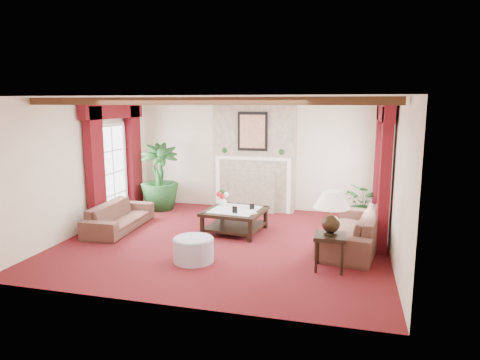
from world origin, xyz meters
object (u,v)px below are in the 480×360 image
(ottoman, at_px, (193,250))
(potted_palm, at_px, (160,191))
(coffee_table, at_px, (235,221))
(side_table, at_px, (330,252))
(sofa_left, at_px, (119,212))
(sofa_right, at_px, (354,223))

(ottoman, bearing_deg, potted_palm, 123.27)
(coffee_table, height_order, side_table, side_table)
(sofa_left, distance_m, ottoman, 2.55)
(side_table, relative_size, ottoman, 0.85)
(sofa_left, bearing_deg, potted_palm, -5.80)
(sofa_left, height_order, ottoman, sofa_left)
(sofa_right, xyz_separation_m, side_table, (-0.37, -1.25, -0.16))
(sofa_right, xyz_separation_m, ottoman, (-2.59, -1.45, -0.25))
(sofa_left, height_order, potted_palm, potted_palm)
(sofa_left, height_order, side_table, sofa_left)
(sofa_right, xyz_separation_m, coffee_table, (-2.35, 0.31, -0.21))
(sofa_right, distance_m, potted_palm, 4.94)
(coffee_table, bearing_deg, potted_palm, 155.25)
(sofa_left, relative_size, potted_palm, 1.02)
(ottoman, bearing_deg, sofa_left, 147.85)
(sofa_right, bearing_deg, potted_palm, -100.23)
(potted_palm, bearing_deg, ottoman, -56.73)
(potted_palm, bearing_deg, sofa_right, -19.92)
(coffee_table, bearing_deg, side_table, -32.13)
(potted_palm, height_order, side_table, potted_palm)
(coffee_table, distance_m, ottoman, 1.78)
(sofa_right, height_order, coffee_table, sofa_right)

